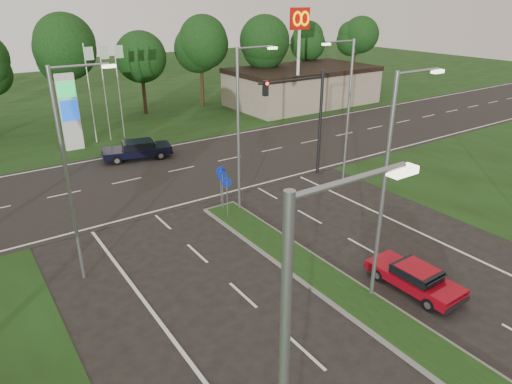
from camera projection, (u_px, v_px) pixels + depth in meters
verge_far at (62, 98)px, 55.41m from camera, size 160.00×50.00×0.02m
cross_road at (169, 172)px, 31.88m from camera, size 160.00×12.00×0.02m
median_kerb at (397, 329)px, 16.68m from camera, size 2.00×26.00×0.12m
commercial_building at (302, 86)px, 51.64m from camera, size 16.00×9.00×4.00m
streetlight_median_near at (388, 179)px, 16.75m from camera, size 2.53×0.22×9.00m
streetlight_median_far at (241, 123)px, 24.34m from camera, size 2.53×0.22×9.00m
streetlight_left_far at (71, 167)px, 17.99m from camera, size 2.53×0.22×9.00m
streetlight_right_far at (347, 105)px, 28.39m from camera, size 2.53×0.22×9.00m
traffic_signal at (306, 109)px, 29.24m from camera, size 5.10×0.42×7.00m
median_signs at (223, 183)px, 25.44m from camera, size 1.16×1.76×2.38m
gas_pylon at (72, 110)px, 35.53m from camera, size 5.80×1.26×8.00m
mcdonalds_sign at (299, 34)px, 44.16m from camera, size 2.20×0.47×10.40m
treeline_far at (90, 50)px, 41.34m from camera, size 6.00×6.00×9.90m
red_sedan at (415, 277)px, 18.85m from camera, size 1.68×3.97×1.08m
navy_sedan at (137, 149)px, 34.27m from camera, size 5.29×3.09×1.37m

